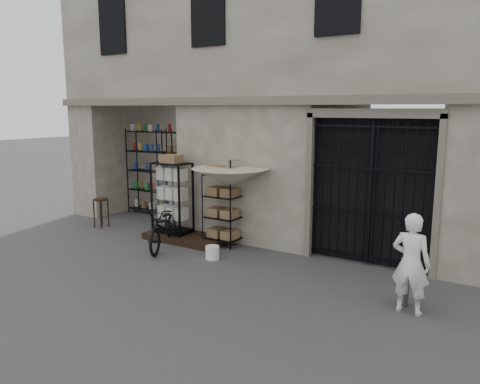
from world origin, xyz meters
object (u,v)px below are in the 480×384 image
Objects in this scene: display_cabinet at (172,202)px; bicycle at (165,248)px; market_umbrella at (230,172)px; wire_rack at (223,209)px; wooden_stool at (101,212)px; white_bucket at (212,253)px; steel_bollard at (405,281)px; shopkeeper at (408,312)px.

bicycle is at bearing -77.71° from display_cabinet.
bicycle is (-1.31, -0.72, -1.73)m from market_umbrella.
market_umbrella is (0.33, -0.18, 0.88)m from wire_rack.
bicycle reaches higher than wooden_stool.
display_cabinet is 0.98× the size of bicycle.
market_umbrella is 1.77m from white_bucket.
display_cabinet reaches higher than steel_bollard.
white_bucket is (0.40, -0.97, -0.71)m from wire_rack.
bicycle is 1.19× the size of shopkeeper.
wooden_stool is 0.94× the size of steel_bollard.
wire_rack is at bearing 163.94° from steel_bollard.
display_cabinet is 2.25× the size of steel_bollard.
white_bucket is at bearing -3.97° from shopkeeper.
steel_bollard is 0.47m from shopkeeper.
wooden_stool is 7.99m from steel_bollard.
white_bucket is at bearing -37.77° from display_cabinet.
shopkeeper is (0.12, -0.22, -0.40)m from steel_bollard.
steel_bollard is at bearing -28.22° from bicycle.
wire_rack is 4.75m from shopkeeper.
bicycle is 5.45m from shopkeeper.
wire_rack reaches higher than white_bucket.
steel_bollard is at bearing -14.89° from market_umbrella.
display_cabinet is at bearing 91.39° from bicycle.
market_umbrella is at bearing 4.28° from bicycle.
bicycle is 5.32m from steel_bollard.
bicycle is (0.34, -0.70, -0.91)m from display_cabinet.
steel_bollard is (5.30, -0.34, 0.40)m from bicycle.
display_cabinet is 1.06× the size of wire_rack.
bicycle reaches higher than white_bucket.
wooden_stool is at bearing 173.72° from steel_bollard.
market_umbrella reaches higher than wooden_stool.
market_umbrella is 8.31× the size of white_bucket.
white_bucket is at bearing -85.05° from market_umbrella.
display_cabinet is at bearing -9.40° from shopkeeper.
white_bucket is 3.94m from steel_bollard.
shopkeeper is at bearing -17.25° from market_umbrella.
steel_bollard is at bearing -3.96° from white_bucket.
shopkeeper is at bearing -60.82° from steel_bollard.
wire_rack is 0.96m from market_umbrella.
market_umbrella is 4.34m from steel_bollard.
shopkeeper is at bearing -30.10° from wire_rack.
wooden_stool is (-2.65, 0.53, 0.40)m from bicycle.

